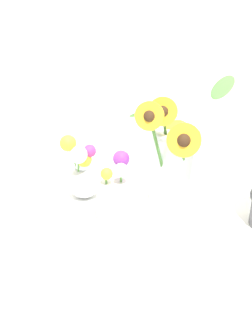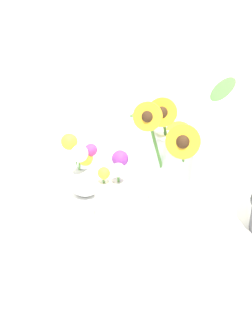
{
  "view_description": "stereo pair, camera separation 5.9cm",
  "coord_description": "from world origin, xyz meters",
  "px_view_note": "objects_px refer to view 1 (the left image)",
  "views": [
    {
      "loc": [
        0.2,
        -0.88,
        0.63
      ],
      "look_at": [
        0.02,
        0.08,
        0.12
      ],
      "focal_mm": 50.0,
      "sensor_mm": 36.0,
      "label": 1
    },
    {
      "loc": [
        0.26,
        -0.86,
        0.63
      ],
      "look_at": [
        0.02,
        0.08,
        0.12
      ],
      "focal_mm": 50.0,
      "sensor_mm": 36.0,
      "label": 2
    }
  ],
  "objects_px": {
    "mason_jar_sunflowers": "(173,160)",
    "vase_small_center": "(116,196)",
    "vase_bulb_right": "(83,173)",
    "serving_tray": "(126,208)"
  },
  "relations": [
    {
      "from": "serving_tray",
      "to": "vase_small_center",
      "type": "height_order",
      "value": "vase_small_center"
    },
    {
      "from": "mason_jar_sunflowers",
      "to": "vase_small_center",
      "type": "height_order",
      "value": "mason_jar_sunflowers"
    },
    {
      "from": "mason_jar_sunflowers",
      "to": "vase_small_center",
      "type": "xyz_separation_m",
      "value": [
        -0.12,
        -0.12,
        -0.05
      ]
    },
    {
      "from": "mason_jar_sunflowers",
      "to": "vase_small_center",
      "type": "distance_m",
      "value": 0.17
    },
    {
      "from": "serving_tray",
      "to": "vase_small_center",
      "type": "distance_m",
      "value": 0.11
    },
    {
      "from": "serving_tray",
      "to": "vase_bulb_right",
      "type": "xyz_separation_m",
      "value": [
        -0.11,
        0.02,
        0.08
      ]
    },
    {
      "from": "mason_jar_sunflowers",
      "to": "vase_small_center",
      "type": "relative_size",
      "value": 1.97
    },
    {
      "from": "serving_tray",
      "to": "mason_jar_sunflowers",
      "type": "xyz_separation_m",
      "value": [
        0.11,
        0.04,
        0.12
      ]
    },
    {
      "from": "vase_small_center",
      "to": "vase_bulb_right",
      "type": "bearing_deg",
      "value": 137.44
    },
    {
      "from": "vase_bulb_right",
      "to": "vase_small_center",
      "type": "bearing_deg",
      "value": -42.56
    }
  ]
}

